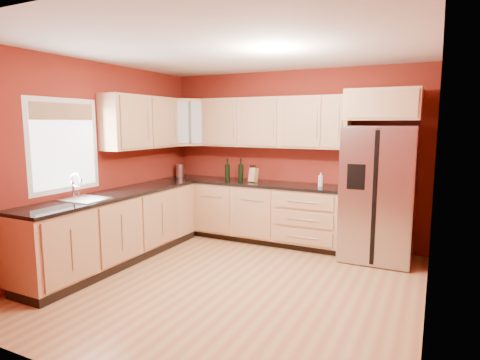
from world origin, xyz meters
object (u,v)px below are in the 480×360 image
at_px(refrigerator, 378,194).
at_px(wine_bottle_a, 227,169).
at_px(canister_left, 180,170).
at_px(knife_block, 254,175).
at_px(soap_dispenser, 321,180).

xyz_separation_m(refrigerator, wine_bottle_a, (-2.29, 0.05, 0.20)).
distance_m(canister_left, wine_bottle_a, 0.91).
relative_size(refrigerator, wine_bottle_a, 5.13).
height_order(canister_left, knife_block, knife_block).
height_order(wine_bottle_a, soap_dispenser, wine_bottle_a).
height_order(refrigerator, knife_block, refrigerator).
bearing_deg(wine_bottle_a, knife_block, 0.87).
xyz_separation_m(canister_left, knife_block, (1.36, -0.01, 0.00)).
relative_size(knife_block, soap_dispenser, 1.11).
bearing_deg(soap_dispenser, knife_block, -178.29).
distance_m(canister_left, knife_block, 1.36).
relative_size(canister_left, wine_bottle_a, 0.62).
bearing_deg(knife_block, refrigerator, 11.38).
distance_m(refrigerator, canister_left, 3.20).
relative_size(wine_bottle_a, soap_dispenser, 1.79).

